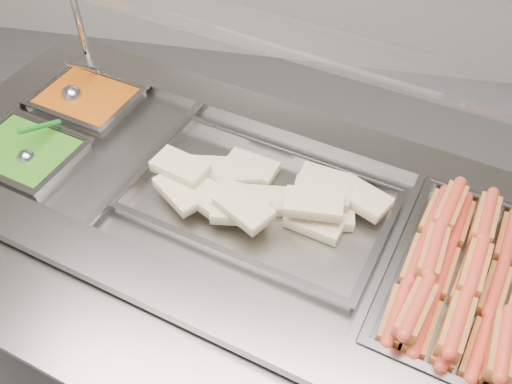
% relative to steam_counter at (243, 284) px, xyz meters
% --- Properties ---
extents(steam_counter, '(2.08, 1.34, 0.92)m').
position_rel_steam_counter_xyz_m(steam_counter, '(0.00, 0.00, 0.00)').
color(steam_counter, slate).
rests_on(steam_counter, ground).
extents(tray_rail, '(1.84, 0.85, 0.05)m').
position_rel_steam_counter_xyz_m(tray_rail, '(-0.14, -0.50, 0.41)').
color(tray_rail, gray).
rests_on(tray_rail, steam_counter).
extents(sneeze_guard, '(1.70, 0.75, 0.45)m').
position_rel_steam_counter_xyz_m(sneeze_guard, '(0.06, 0.21, 0.83)').
color(sneeze_guard, silver).
rests_on(sneeze_guard, steam_counter).
extents(pan_hotdogs, '(0.49, 0.64, 0.10)m').
position_rel_steam_counter_xyz_m(pan_hotdogs, '(0.61, -0.18, 0.42)').
color(pan_hotdogs, gray).
rests_on(pan_hotdogs, steam_counter).
extents(pan_wraps, '(0.78, 0.58, 0.07)m').
position_rel_steam_counter_xyz_m(pan_wraps, '(0.06, -0.02, 0.43)').
color(pan_wraps, gray).
rests_on(pan_wraps, steam_counter).
extents(pan_beans, '(0.36, 0.32, 0.10)m').
position_rel_steam_counter_xyz_m(pan_beans, '(-0.59, 0.32, 0.42)').
color(pan_beans, gray).
rests_on(pan_beans, steam_counter).
extents(pan_peas, '(0.36, 0.32, 0.10)m').
position_rel_steam_counter_xyz_m(pan_peas, '(-0.67, 0.04, 0.42)').
color(pan_peas, gray).
rests_on(pan_peas, steam_counter).
extents(hotdogs_in_buns, '(0.43, 0.58, 0.12)m').
position_rel_steam_counter_xyz_m(hotdogs_in_buns, '(0.60, -0.18, 0.47)').
color(hotdogs_in_buns, '#AB5823').
rests_on(hotdogs_in_buns, pan_hotdogs).
extents(tortilla_wraps, '(0.68, 0.35, 0.10)m').
position_rel_steam_counter_xyz_m(tortilla_wraps, '(0.08, -0.01, 0.47)').
color(tortilla_wraps, tan).
rests_on(tortilla_wraps, pan_wraps).
extents(ladle, '(0.08, 0.19, 0.16)m').
position_rel_steam_counter_xyz_m(ladle, '(-0.64, 0.32, 0.47)').
color(ladle, '#B1B2B6').
rests_on(ladle, pan_beans).
extents(serving_spoon, '(0.08, 0.18, 0.13)m').
position_rel_steam_counter_xyz_m(serving_spoon, '(-0.65, 0.03, 0.47)').
color(serving_spoon, '#B1B2B6').
rests_on(serving_spoon, pan_peas).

